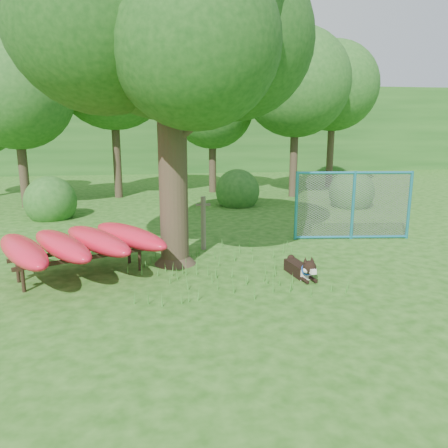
{
  "coord_description": "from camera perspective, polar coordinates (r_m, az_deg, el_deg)",
  "views": [
    {
      "loc": [
        -1.33,
        -8.46,
        3.18
      ],
      "look_at": [
        0.2,
        1.2,
        1.0
      ],
      "focal_mm": 35.0,
      "sensor_mm": 36.0,
      "label": 1
    }
  ],
  "objects": [
    {
      "name": "bg_tree_a",
      "position": [
        19.21,
        -25.57,
        15.29
      ],
      "size": [
        4.4,
        4.4,
        6.7
      ],
      "color": "#33281C",
      "rests_on": "ground"
    },
    {
      "name": "fence_section",
      "position": [
        13.01,
        16.5,
        2.34
      ],
      "size": [
        3.34,
        0.5,
        3.27
      ],
      "rotation": [
        0.0,
        0.0,
        -0.12
      ],
      "color": "teal",
      "rests_on": "ground"
    },
    {
      "name": "oak_tree",
      "position": [
        10.32,
        -7.48,
        25.43
      ],
      "size": [
        6.66,
        5.84,
        8.24
      ],
      "rotation": [
        0.0,
        0.0,
        -0.08
      ],
      "color": "#33281C",
      "rests_on": "ground"
    },
    {
      "name": "kayak_rack",
      "position": [
        9.87,
        -18.34,
        -2.38
      ],
      "size": [
        4.06,
        3.66,
        0.97
      ],
      "rotation": [
        0.0,
        0.0,
        0.42
      ],
      "color": "black",
      "rests_on": "ground"
    },
    {
      "name": "wooded_hillside",
      "position": [
        36.48,
        -7.09,
        12.2
      ],
      "size": [
        80.0,
        12.0,
        6.0
      ],
      "primitive_type": "cube",
      "color": "#1F541B",
      "rests_on": "ground"
    },
    {
      "name": "bg_tree_e",
      "position": [
        24.4,
        14.13,
        17.04
      ],
      "size": [
        4.6,
        4.6,
        7.55
      ],
      "color": "#33281C",
      "rests_on": "ground"
    },
    {
      "name": "wooden_post",
      "position": [
        11.47,
        -2.71,
        0.31
      ],
      "size": [
        0.38,
        0.14,
        1.41
      ],
      "rotation": [
        0.0,
        0.0,
        -0.05
      ],
      "color": "brown",
      "rests_on": "ground"
    },
    {
      "name": "shrub_mid",
      "position": [
        18.05,
        1.76,
        2.43
      ],
      "size": [
        1.8,
        1.8,
        1.8
      ],
      "primitive_type": "sphere",
      "color": "#1F541B",
      "rests_on": "ground"
    },
    {
      "name": "shrub_right",
      "position": [
        18.5,
        16.19,
        2.18
      ],
      "size": [
        1.8,
        1.8,
        1.8
      ],
      "primitive_type": "sphere",
      "color": "#1F541B",
      "rests_on": "ground"
    },
    {
      "name": "bg_tree_d",
      "position": [
        20.55,
        9.42,
        17.74
      ],
      "size": [
        4.8,
        4.8,
        7.5
      ],
      "color": "#33281C",
      "rests_on": "ground"
    },
    {
      "name": "bg_tree_b",
      "position": [
        20.67,
        -14.38,
        18.96
      ],
      "size": [
        5.2,
        5.2,
        8.22
      ],
      "color": "#33281C",
      "rests_on": "ground"
    },
    {
      "name": "shrub_left",
      "position": [
        16.68,
        -21.54,
        0.69
      ],
      "size": [
        1.8,
        1.8,
        1.8
      ],
      "primitive_type": "sphere",
      "color": "#1F541B",
      "rests_on": "ground"
    },
    {
      "name": "wildflower_clump",
      "position": [
        10.27,
        8.9,
        -4.7
      ],
      "size": [
        0.09,
        0.08,
        0.2
      ],
      "rotation": [
        0.0,
        0.0,
        0.07
      ],
      "color": "#3D832B",
      "rests_on": "ground"
    },
    {
      "name": "husky_dog",
      "position": [
        9.61,
        10.09,
        -5.74
      ],
      "size": [
        0.44,
        1.24,
        0.55
      ],
      "rotation": [
        0.0,
        0.0,
        0.16
      ],
      "color": "black",
      "rests_on": "ground"
    },
    {
      "name": "bg_tree_c",
      "position": [
        21.66,
        -1.55,
        15.03
      ],
      "size": [
        4.0,
        4.0,
        6.12
      ],
      "color": "#33281C",
      "rests_on": "ground"
    },
    {
      "name": "ground",
      "position": [
        9.13,
        -0.06,
        -7.81
      ],
      "size": [
        80.0,
        80.0,
        0.0
      ],
      "primitive_type": "plane",
      "color": "#1B4C0F",
      "rests_on": "ground"
    }
  ]
}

